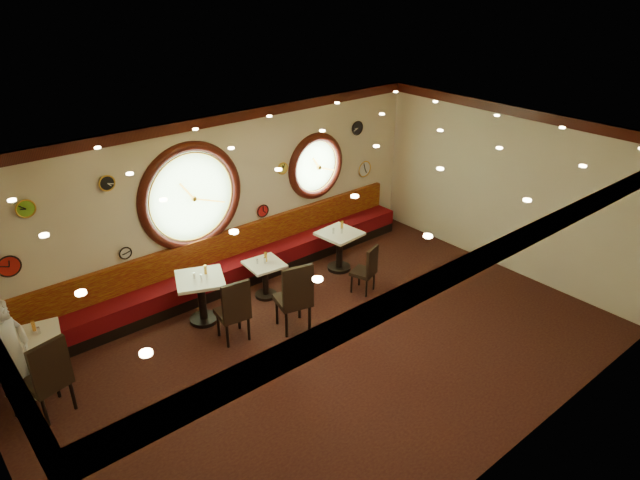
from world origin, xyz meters
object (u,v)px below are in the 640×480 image
(table_d, at_px, (339,246))
(condiment_d_bottle, at_px, (342,225))
(condiment_a_pepper, at_px, (39,330))
(table_a, at_px, (38,351))
(condiment_c_salt, at_px, (257,261))
(condiment_c_pepper, at_px, (265,260))
(chair_a, at_px, (48,373))
(table_c, at_px, (265,275))
(condiment_a_salt, at_px, (23,333))
(chair_b, at_px, (234,307))
(table_b, at_px, (201,294))
(chair_d, at_px, (368,267))
(condiment_b_bottle, at_px, (205,270))
(condiment_d_salt, at_px, (333,231))
(chair_c, at_px, (295,293))
(condiment_b_salt, at_px, (194,276))
(condiment_a_bottle, at_px, (33,326))
(waiter, at_px, (13,356))
(condiment_d_pepper, at_px, (342,231))
(condiment_b_pepper, at_px, (201,277))
(condiment_c_bottle, at_px, (266,257))

(table_d, distance_m, condiment_d_bottle, 0.41)
(condiment_a_pepper, bearing_deg, table_a, 169.60)
(condiment_c_salt, distance_m, condiment_d_bottle, 1.96)
(table_d, xyz_separation_m, condiment_c_pepper, (-1.70, 0.09, 0.23))
(chair_a, height_order, condiment_c_pepper, chair_a)
(table_c, relative_size, condiment_a_salt, 6.43)
(chair_b, bearing_deg, table_b, 106.13)
(chair_a, bearing_deg, table_a, 71.24)
(condiment_c_salt, xyz_separation_m, condiment_a_pepper, (-3.64, 0.13, 0.09))
(chair_d, bearing_deg, table_d, 59.69)
(table_a, bearing_deg, condiment_b_bottle, -2.78)
(table_d, xyz_separation_m, condiment_d_bottle, (0.13, 0.08, 0.38))
(condiment_d_salt, bearing_deg, condiment_d_bottle, 7.84)
(condiment_d_salt, xyz_separation_m, condiment_a_pepper, (-5.34, 0.24, -0.03))
(chair_d, xyz_separation_m, condiment_d_bottle, (0.33, 1.07, 0.36))
(table_a, distance_m, chair_c, 3.87)
(chair_d, height_order, condiment_a_salt, chair_d)
(table_a, relative_size, condiment_a_pepper, 7.75)
(table_d, distance_m, chair_b, 2.96)
(chair_a, xyz_separation_m, condiment_b_bottle, (2.78, 0.76, 0.23))
(condiment_b_salt, bearing_deg, chair_d, -21.71)
(condiment_c_salt, bearing_deg, condiment_b_salt, -179.82)
(condiment_a_bottle, distance_m, waiter, 0.70)
(table_b, relative_size, condiment_b_salt, 9.26)
(waiter, bearing_deg, table_a, 1.19)
(table_d, distance_m, condiment_a_pepper, 5.48)
(chair_b, distance_m, condiment_d_salt, 2.86)
(table_d, xyz_separation_m, condiment_b_salt, (-3.06, 0.15, 0.39))
(table_c, height_order, condiment_c_pepper, condiment_c_pepper)
(table_c, xyz_separation_m, condiment_c_salt, (-0.11, 0.06, 0.30))
(chair_d, distance_m, condiment_a_bottle, 5.49)
(table_d, relative_size, condiment_d_pepper, 7.40)
(chair_d, bearing_deg, table_b, 139.12)
(table_c, distance_m, condiment_d_salt, 1.65)
(chair_c, distance_m, waiter, 4.07)
(condiment_c_salt, height_order, condiment_a_bottle, condiment_a_bottle)
(table_b, xyz_separation_m, condiment_b_pepper, (-0.01, -0.06, 0.36))
(chair_b, relative_size, condiment_d_pepper, 6.42)
(condiment_a_salt, relative_size, condiment_d_bottle, 0.62)
(condiment_b_pepper, bearing_deg, chair_c, -48.48)
(condiment_c_salt, bearing_deg, condiment_d_pepper, -6.38)
(condiment_b_salt, xyz_separation_m, condiment_d_salt, (2.94, -0.10, -0.04))
(condiment_c_salt, xyz_separation_m, condiment_d_salt, (1.70, -0.11, 0.13))
(condiment_c_pepper, bearing_deg, condiment_a_pepper, 177.05)
(chair_c, relative_size, condiment_b_pepper, 8.71)
(condiment_c_pepper, distance_m, condiment_c_bottle, 0.08)
(chair_b, xyz_separation_m, condiment_a_bottle, (-2.63, 1.14, 0.21))
(table_c, distance_m, chair_a, 3.97)
(chair_d, distance_m, condiment_b_salt, 3.11)
(condiment_d_salt, bearing_deg, condiment_b_bottle, 177.51)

